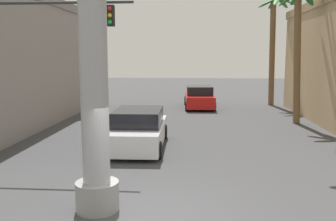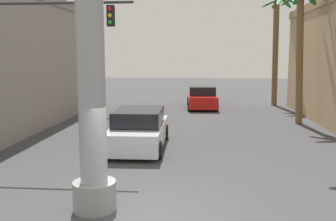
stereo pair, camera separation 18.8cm
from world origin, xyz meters
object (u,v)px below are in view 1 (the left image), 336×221
(car_far, at_px, (199,97))
(traffic_light_mast, at_px, (33,47))
(palm_tree_far_right, at_px, (274,40))
(palm_tree_far_left, at_px, (93,22))
(palm_tree_mid_right, at_px, (299,41))
(car_lead, at_px, (138,130))
(street_lamp, at_px, (334,44))

(car_far, bearing_deg, traffic_light_mast, -113.19)
(palm_tree_far_right, relative_size, palm_tree_far_left, 0.81)
(traffic_light_mast, relative_size, palm_tree_far_right, 0.71)
(car_far, distance_m, palm_tree_far_left, 9.25)
(palm_tree_mid_right, bearing_deg, traffic_light_mast, -144.92)
(palm_tree_mid_right, bearing_deg, car_far, 130.84)
(traffic_light_mast, bearing_deg, car_lead, 27.56)
(traffic_light_mast, relative_size, car_far, 1.20)
(car_lead, bearing_deg, palm_tree_far_right, 59.94)
(car_lead, relative_size, palm_tree_far_left, 0.49)
(car_far, height_order, palm_tree_mid_right, palm_tree_mid_right)
(palm_tree_far_left, bearing_deg, palm_tree_mid_right, -25.70)
(palm_tree_far_left, bearing_deg, car_far, -1.09)
(car_far, bearing_deg, street_lamp, -69.09)
(car_lead, bearing_deg, palm_tree_mid_right, 38.03)
(palm_tree_mid_right, xyz_separation_m, palm_tree_far_left, (-12.77, 6.14, 1.61))
(traffic_light_mast, distance_m, palm_tree_far_left, 14.19)
(car_lead, bearing_deg, traffic_light_mast, -152.44)
(car_far, distance_m, palm_tree_far_right, 6.94)
(traffic_light_mast, distance_m, palm_tree_far_right, 19.12)
(traffic_light_mast, relative_size, car_lead, 1.18)
(palm_tree_far_right, xyz_separation_m, palm_tree_mid_right, (-0.19, -7.61, -0.38))
(palm_tree_far_right, bearing_deg, car_lead, -120.06)
(traffic_light_mast, height_order, palm_tree_far_left, palm_tree_far_left)
(palm_tree_far_right, bearing_deg, palm_tree_far_left, -173.54)
(street_lamp, distance_m, traffic_light_mast, 10.75)
(car_lead, height_order, palm_tree_mid_right, palm_tree_mid_right)
(traffic_light_mast, xyz_separation_m, palm_tree_far_right, (11.29, 15.41, 0.85))
(car_lead, bearing_deg, palm_tree_far_left, 112.62)
(palm_tree_far_right, xyz_separation_m, palm_tree_far_left, (-12.96, -1.47, 1.23))
(palm_tree_far_left, bearing_deg, traffic_light_mast, -83.16)
(palm_tree_far_left, bearing_deg, car_lead, -67.38)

